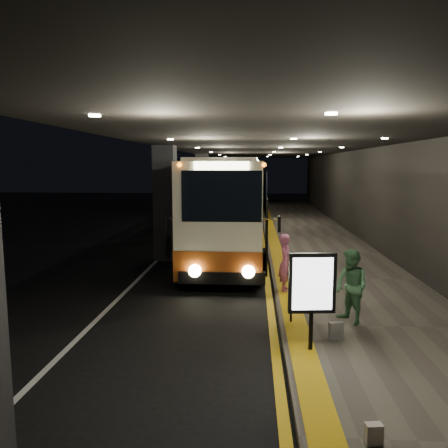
{
  "coord_description": "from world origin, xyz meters",
  "views": [
    {
      "loc": [
        1.89,
        -12.55,
        3.63
      ],
      "look_at": [
        0.91,
        1.85,
        1.7
      ],
      "focal_mm": 35.0,
      "sensor_mm": 36.0,
      "label": 1
    }
  ],
  "objects_px": {
    "info_sign": "(312,285)",
    "coach_third": "(245,185)",
    "bag_plain": "(374,434)",
    "passenger_waiting_green": "(351,287)",
    "coach_second": "(242,193)",
    "passenger_boarding": "(286,262)",
    "coach_main": "(232,211)",
    "bag_polka": "(336,331)",
    "stanchion_post": "(291,298)"
  },
  "relations": [
    {
      "from": "coach_third",
      "to": "info_sign",
      "type": "height_order",
      "value": "coach_third"
    },
    {
      "from": "stanchion_post",
      "to": "bag_polka",
      "type": "bearing_deg",
      "value": -47.65
    },
    {
      "from": "coach_second",
      "to": "passenger_boarding",
      "type": "relative_size",
      "value": 7.01
    },
    {
      "from": "passenger_waiting_green",
      "to": "info_sign",
      "type": "distance_m",
      "value": 1.91
    },
    {
      "from": "bag_polka",
      "to": "stanchion_post",
      "type": "xyz_separation_m",
      "value": [
        -0.83,
        0.91,
        0.38
      ]
    },
    {
      "from": "bag_polka",
      "to": "coach_second",
      "type": "bearing_deg",
      "value": 96.37
    },
    {
      "from": "bag_plain",
      "to": "passenger_waiting_green",
      "type": "bearing_deg",
      "value": 81.64
    },
    {
      "from": "passenger_waiting_green",
      "to": "stanchion_post",
      "type": "relative_size",
      "value": 1.49
    },
    {
      "from": "coach_second",
      "to": "info_sign",
      "type": "height_order",
      "value": "coach_second"
    },
    {
      "from": "coach_third",
      "to": "bag_polka",
      "type": "height_order",
      "value": "coach_third"
    },
    {
      "from": "passenger_waiting_green",
      "to": "bag_polka",
      "type": "xyz_separation_m",
      "value": [
        -0.49,
        -0.96,
        -0.65
      ]
    },
    {
      "from": "coach_second",
      "to": "bag_plain",
      "type": "bearing_deg",
      "value": -85.53
    },
    {
      "from": "bag_plain",
      "to": "info_sign",
      "type": "distance_m",
      "value": 3.06
    },
    {
      "from": "passenger_boarding",
      "to": "info_sign",
      "type": "height_order",
      "value": "info_sign"
    },
    {
      "from": "coach_main",
      "to": "coach_second",
      "type": "relative_size",
      "value": 1.07
    },
    {
      "from": "passenger_boarding",
      "to": "bag_polka",
      "type": "bearing_deg",
      "value": -161.12
    },
    {
      "from": "coach_third",
      "to": "passenger_boarding",
      "type": "height_order",
      "value": "coach_third"
    },
    {
      "from": "passenger_waiting_green",
      "to": "passenger_boarding",
      "type": "bearing_deg",
      "value": 178.16
    },
    {
      "from": "coach_second",
      "to": "bag_plain",
      "type": "relative_size",
      "value": 42.49
    },
    {
      "from": "passenger_boarding",
      "to": "coach_second",
      "type": "bearing_deg",
      "value": 11.22
    },
    {
      "from": "info_sign",
      "to": "bag_plain",
      "type": "bearing_deg",
      "value": -87.53
    },
    {
      "from": "passenger_waiting_green",
      "to": "info_sign",
      "type": "bearing_deg",
      "value": -64.13
    },
    {
      "from": "passenger_boarding",
      "to": "stanchion_post",
      "type": "height_order",
      "value": "passenger_boarding"
    },
    {
      "from": "passenger_boarding",
      "to": "passenger_waiting_green",
      "type": "xyz_separation_m",
      "value": [
        1.27,
        -2.45,
        0.02
      ]
    },
    {
      "from": "bag_plain",
      "to": "stanchion_post",
      "type": "distance_m",
      "value": 4.36
    },
    {
      "from": "coach_second",
      "to": "bag_polka",
      "type": "relative_size",
      "value": 31.97
    },
    {
      "from": "coach_second",
      "to": "info_sign",
      "type": "distance_m",
      "value": 23.38
    },
    {
      "from": "passenger_boarding",
      "to": "passenger_waiting_green",
      "type": "height_order",
      "value": "passenger_waiting_green"
    },
    {
      "from": "stanchion_post",
      "to": "info_sign",
      "type": "bearing_deg",
      "value": -80.36
    },
    {
      "from": "coach_second",
      "to": "coach_third",
      "type": "distance_m",
      "value": 13.62
    },
    {
      "from": "info_sign",
      "to": "passenger_boarding",
      "type": "bearing_deg",
      "value": 86.68
    },
    {
      "from": "passenger_boarding",
      "to": "stanchion_post",
      "type": "distance_m",
      "value": 2.52
    },
    {
      "from": "passenger_waiting_green",
      "to": "bag_plain",
      "type": "relative_size",
      "value": 6.24
    },
    {
      "from": "coach_second",
      "to": "info_sign",
      "type": "relative_size",
      "value": 6.02
    },
    {
      "from": "coach_third",
      "to": "bag_plain",
      "type": "bearing_deg",
      "value": -89.26
    },
    {
      "from": "bag_polka",
      "to": "coach_main",
      "type": "bearing_deg",
      "value": 105.7
    },
    {
      "from": "coach_main",
      "to": "bag_polka",
      "type": "relative_size",
      "value": 34.23
    },
    {
      "from": "bag_plain",
      "to": "coach_second",
      "type": "bearing_deg",
      "value": 95.23
    },
    {
      "from": "passenger_waiting_green",
      "to": "coach_main",
      "type": "bearing_deg",
      "value": 171.36
    },
    {
      "from": "coach_main",
      "to": "coach_third",
      "type": "distance_m",
      "value": 27.27
    },
    {
      "from": "passenger_waiting_green",
      "to": "info_sign",
      "type": "xyz_separation_m",
      "value": [
        -1.07,
        -1.52,
        0.44
      ]
    },
    {
      "from": "passenger_waiting_green",
      "to": "bag_plain",
      "type": "height_order",
      "value": "passenger_waiting_green"
    },
    {
      "from": "coach_second",
      "to": "passenger_boarding",
      "type": "distance_m",
      "value": 19.41
    },
    {
      "from": "coach_main",
      "to": "bag_plain",
      "type": "relative_size",
      "value": 45.49
    },
    {
      "from": "coach_main",
      "to": "passenger_waiting_green",
      "type": "height_order",
      "value": "coach_main"
    },
    {
      "from": "info_sign",
      "to": "coach_third",
      "type": "bearing_deg",
      "value": 86.84
    },
    {
      "from": "coach_main",
      "to": "passenger_waiting_green",
      "type": "xyz_separation_m",
      "value": [
        3.04,
        -8.12,
        -0.82
      ]
    },
    {
      "from": "bag_plain",
      "to": "coach_third",
      "type": "bearing_deg",
      "value": 93.44
    },
    {
      "from": "info_sign",
      "to": "stanchion_post",
      "type": "relative_size",
      "value": 1.68
    },
    {
      "from": "bag_polka",
      "to": "passenger_boarding",
      "type": "bearing_deg",
      "value": 102.87
    }
  ]
}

